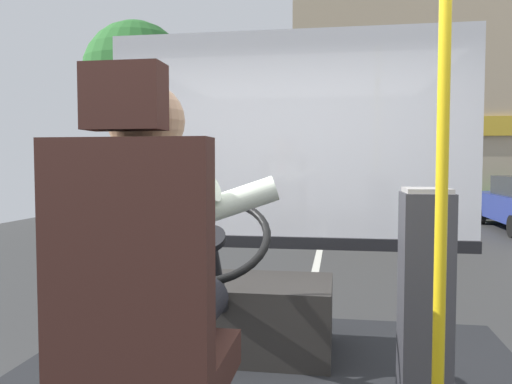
{
  "coord_description": "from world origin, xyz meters",
  "views": [
    {
      "loc": [
        0.33,
        -1.85,
        1.69
      ],
      "look_at": [
        -0.17,
        1.29,
        1.51
      ],
      "focal_mm": 35.87,
      "sensor_mm": 36.0,
      "label": 1
    }
  ],
  "objects": [
    {
      "name": "driver_seat",
      "position": [
        -0.24,
        -0.42,
        1.21
      ],
      "size": [
        0.48,
        0.48,
        1.32
      ],
      "color": "black",
      "rests_on": "bus_floor"
    },
    {
      "name": "shop_building",
      "position": [
        5.26,
        17.61,
        3.47
      ],
      "size": [
        12.82,
        5.55,
        6.94
      ],
      "color": "tan",
      "rests_on": "ground"
    },
    {
      "name": "ground",
      "position": [
        0.0,
        8.8,
        -0.02
      ],
      "size": [
        18.0,
        44.0,
        0.06
      ],
      "color": "#343434"
    },
    {
      "name": "street_tree",
      "position": [
        -4.41,
        9.77,
        3.75
      ],
      "size": [
        2.45,
        2.45,
        5.03
      ],
      "color": "#4C3828",
      "rests_on": "ground"
    },
    {
      "name": "bus_driver",
      "position": [
        -0.24,
        -0.31,
        1.42
      ],
      "size": [
        0.76,
        0.55,
        0.84
      ],
      "color": "black",
      "rests_on": "driver_seat"
    },
    {
      "name": "windshield_panel",
      "position": [
        0.0,
        1.62,
        1.69
      ],
      "size": [
        2.5,
        0.08,
        1.48
      ],
      "color": "silver"
    },
    {
      "name": "steering_console",
      "position": [
        -0.24,
        0.89,
        0.87
      ],
      "size": [
        1.1,
        1.07,
        0.89
      ],
      "color": "#282623",
      "rests_on": "bus_floor"
    },
    {
      "name": "parked_car_charcoal",
      "position": [
        5.04,
        22.0,
        0.7
      ],
      "size": [
        1.82,
        4.09,
        1.36
      ],
      "color": "#474C51",
      "rests_on": "ground"
    },
    {
      "name": "handrail_pole",
      "position": [
        0.7,
        0.06,
        1.72
      ],
      "size": [
        0.04,
        0.04,
        2.17
      ],
      "color": "gold",
      "rests_on": "bus_floor"
    },
    {
      "name": "fare_box",
      "position": [
        0.71,
        0.4,
        1.11
      ],
      "size": [
        0.2,
        0.25,
        0.95
      ],
      "color": "#333338",
      "rests_on": "bus_floor"
    },
    {
      "name": "parked_car_green",
      "position": [
        4.98,
        16.37,
        0.67
      ],
      "size": [
        1.99,
        4.23,
        1.3
      ],
      "color": "#195633",
      "rests_on": "ground"
    }
  ]
}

